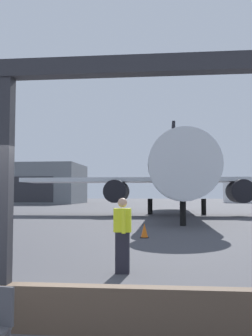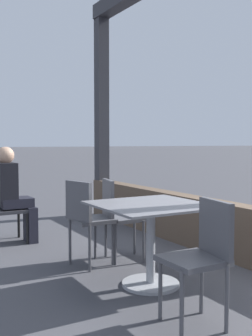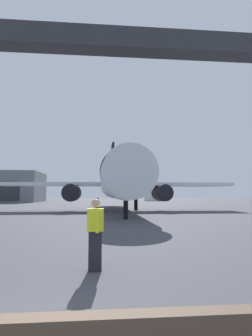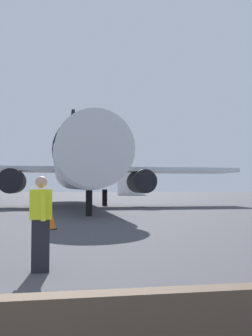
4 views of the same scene
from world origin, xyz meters
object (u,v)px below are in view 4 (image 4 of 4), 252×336
ground_crew_worker (41,222)px  fuel_storage_tank (131,183)px  airplane (78,166)px  traffic_cone (52,222)px

ground_crew_worker → fuel_storage_tank: 79.30m
fuel_storage_tank → ground_crew_worker: bearing=-102.0°
airplane → ground_crew_worker: (-2.00, -24.97, -2.44)m
airplane → fuel_storage_tank: bearing=74.6°
airplane → fuel_storage_tank: size_ratio=5.00×
ground_crew_worker → fuel_storage_tank: bearing=78.0°
ground_crew_worker → traffic_cone: bearing=89.1°
airplane → fuel_storage_tank: (14.47, 52.58, -0.77)m
fuel_storage_tank → airplane: bearing=-105.4°
ground_crew_worker → airplane: bearing=85.4°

